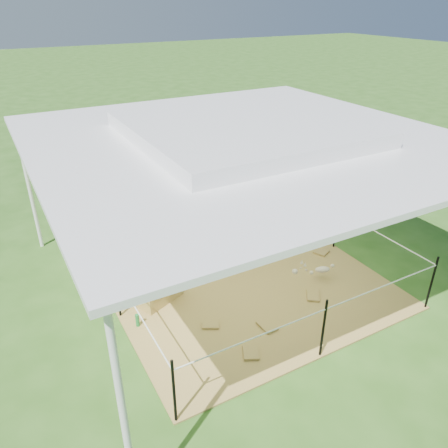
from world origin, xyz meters
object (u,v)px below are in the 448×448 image
green_bottle (137,320)px  distant_person (192,131)px  foal (323,268)px  trash_barrel (243,142)px  straw_bale (160,291)px  woman (163,258)px  picnic_table_near (175,139)px  pony (233,238)px  picnic_table_far (235,119)px

green_bottle → distant_person: bearing=59.5°
foal → trash_barrel: size_ratio=0.86×
green_bottle → straw_bale: bearing=39.3°
woman → picnic_table_near: (3.49, 7.61, -0.51)m
green_bottle → trash_barrel: bearing=47.7°
pony → trash_barrel: trash_barrel is taller
straw_bale → picnic_table_far: size_ratio=0.45×
woman → trash_barrel: bearing=117.0°
pony → foal: (1.02, -1.44, -0.20)m
pony → trash_barrel: size_ratio=1.07×
trash_barrel → distant_person: size_ratio=0.92×
woman → pony: bearing=87.4°
pony → distant_person: (2.48, 7.12, 0.05)m
picnic_table_near → picnic_table_far: bearing=22.4°
straw_bale → picnic_table_far: 11.18m
pony → picnic_table_far: size_ratio=0.59×
foal → distant_person: (1.46, 8.57, 0.26)m
green_bottle → foal: (3.36, -0.40, 0.12)m
green_bottle → pony: 2.58m
distant_person → picnic_table_near: bearing=24.7°
straw_bale → green_bottle: (-0.55, -0.45, -0.06)m
woman → pony: (1.68, 0.59, -0.38)m
trash_barrel → picnic_table_far: size_ratio=0.55×
straw_bale → distant_person: bearing=61.1°
woman → picnic_table_near: 8.39m
distant_person → woman: bearing=77.6°
pony → picnic_table_near: pony is taller
woman → distant_person: bearing=129.6°
foal → woman: bearing=-175.7°
picnic_table_near → pony: bearing=-105.1°
straw_bale → foal: foal is taller
trash_barrel → distant_person: 2.08m
green_bottle → distant_person: size_ratio=0.21×
picnic_table_near → trash_barrel: bearing=-48.5°
pony → picnic_table_near: bearing=10.2°
green_bottle → picnic_table_near: bearing=62.8°
pony → distant_person: 7.54m
woman → pony: 1.82m
foal → distant_person: size_ratio=0.80×
distant_person → straw_bale: bearing=77.0°
straw_bale → pony: bearing=18.4°
pony → picnic_table_far: (4.93, 8.35, -0.10)m
green_bottle → pony: (2.33, 1.04, 0.32)m
trash_barrel → picnic_table_near: bearing=132.2°
woman → picnic_table_near: size_ratio=0.59×
green_bottle → pony: pony is taller
woman → trash_barrel: 7.76m
straw_bale → distant_person: distant_person is taller
foal → trash_barrel: (2.37, 6.71, 0.22)m
woman → foal: size_ratio=1.13×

